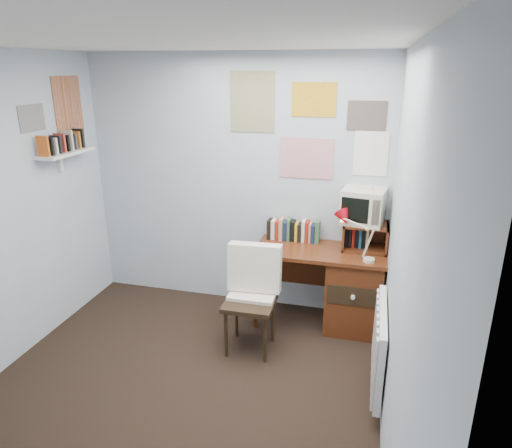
% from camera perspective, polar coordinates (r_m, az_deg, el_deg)
% --- Properties ---
extents(ground, '(3.50, 3.50, 0.00)m').
position_cam_1_polar(ground, '(3.64, -10.98, -21.72)').
color(ground, black).
rests_on(ground, ground).
extents(back_wall, '(3.00, 0.02, 2.50)m').
position_cam_1_polar(back_wall, '(4.53, -2.62, 4.90)').
color(back_wall, silver).
rests_on(back_wall, ground).
extents(right_wall, '(0.02, 3.50, 2.50)m').
position_cam_1_polar(right_wall, '(2.70, 17.56, -6.09)').
color(right_wall, silver).
rests_on(right_wall, ground).
extents(ceiling, '(3.00, 3.50, 0.02)m').
position_cam_1_polar(ceiling, '(2.78, -14.41, 21.48)').
color(ceiling, white).
rests_on(ceiling, back_wall).
extents(desk, '(1.20, 0.55, 0.76)m').
position_cam_1_polar(desk, '(4.39, 11.40, -7.75)').
color(desk, '#5B2A14').
rests_on(desk, ground).
extents(desk_chair, '(0.46, 0.44, 0.90)m').
position_cam_1_polar(desk_chair, '(3.95, -0.76, -9.85)').
color(desk_chair, black).
rests_on(desk_chair, ground).
extents(desk_lamp, '(0.30, 0.27, 0.37)m').
position_cam_1_polar(desk_lamp, '(4.01, 14.11, -2.14)').
color(desk_lamp, red).
rests_on(desk_lamp, desk).
extents(tv_riser, '(0.40, 0.30, 0.25)m').
position_cam_1_polar(tv_riser, '(4.30, 13.48, -1.50)').
color(tv_riser, '#5B2A14').
rests_on(tv_riser, desk).
extents(crt_tv, '(0.41, 0.39, 0.35)m').
position_cam_1_polar(crt_tv, '(4.23, 13.29, 2.41)').
color(crt_tv, beige).
rests_on(crt_tv, tv_riser).
extents(book_row, '(0.60, 0.14, 0.22)m').
position_cam_1_polar(book_row, '(4.42, 5.32, -0.70)').
color(book_row, '#5B2A14').
rests_on(book_row, desk).
extents(radiator, '(0.09, 0.80, 0.60)m').
position_cam_1_polar(radiator, '(3.58, 15.20, -14.49)').
color(radiator, white).
rests_on(radiator, right_wall).
extents(wall_shelf, '(0.20, 0.62, 0.24)m').
position_cam_1_polar(wall_shelf, '(4.52, -22.68, 8.22)').
color(wall_shelf, white).
rests_on(wall_shelf, left_wall).
extents(posters_back, '(1.20, 0.01, 0.90)m').
position_cam_1_polar(posters_back, '(4.27, 6.46, 12.12)').
color(posters_back, white).
rests_on(posters_back, back_wall).
extents(posters_left, '(0.01, 0.70, 0.60)m').
position_cam_1_polar(posters_left, '(4.53, -24.27, 12.92)').
color(posters_left, white).
rests_on(posters_left, left_wall).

